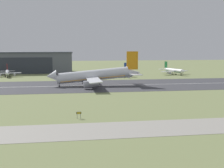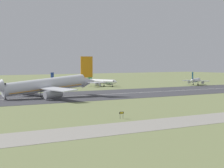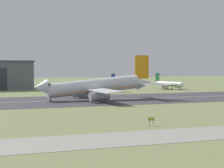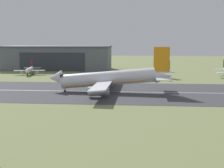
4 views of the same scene
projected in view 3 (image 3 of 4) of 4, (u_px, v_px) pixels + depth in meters
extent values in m
plane|color=#7A8451|center=(202.00, 116.00, 113.68)|extent=(665.45, 665.45, 0.00)
cube|color=#3D3D42|center=(117.00, 99.00, 168.68)|extent=(425.45, 48.38, 0.06)
cube|color=silver|center=(117.00, 99.00, 168.68)|extent=(382.90, 0.70, 0.01)
cylinder|color=silver|center=(94.00, 86.00, 164.22)|extent=(35.82, 5.69, 8.39)
cone|color=silver|center=(41.00, 87.00, 157.03)|extent=(5.32, 5.41, 5.76)
cone|color=silver|center=(144.00, 83.00, 171.64)|extent=(6.87, 4.89, 5.36)
cube|color=black|center=(48.00, 84.00, 157.93)|extent=(1.18, 4.57, 0.53)
cube|color=orange|center=(94.00, 90.00, 164.28)|extent=(31.84, 5.39, 2.94)
cube|color=silver|center=(81.00, 87.00, 176.62)|extent=(5.82, 21.73, 0.88)
cylinder|color=#A8A8B2|center=(80.00, 92.00, 174.69)|extent=(7.26, 3.39, 3.91)
cube|color=silver|center=(104.00, 91.00, 151.39)|extent=(5.82, 21.73, 0.88)
cylinder|color=#A8A8B2|center=(99.00, 96.00, 152.69)|extent=(7.26, 3.39, 3.91)
cube|color=orange|center=(142.00, 67.00, 171.02)|extent=(5.84, 0.33, 9.12)
cube|color=silver|center=(136.00, 83.00, 177.78)|extent=(5.18, 8.25, 0.24)
cube|color=silver|center=(150.00, 84.00, 165.12)|extent=(5.18, 8.25, 0.24)
cylinder|color=black|center=(51.00, 98.00, 158.50)|extent=(0.24, 0.24, 2.56)
cylinder|color=black|center=(51.00, 101.00, 158.55)|extent=(0.84, 0.84, 0.44)
cylinder|color=black|center=(90.00, 96.00, 167.32)|extent=(0.24, 0.24, 2.56)
cylinder|color=black|center=(90.00, 99.00, 167.37)|extent=(0.84, 0.84, 0.44)
cylinder|color=black|center=(96.00, 97.00, 161.32)|extent=(0.24, 0.24, 2.56)
cylinder|color=black|center=(96.00, 100.00, 161.36)|extent=(0.84, 0.84, 0.44)
cylinder|color=silver|center=(106.00, 86.00, 211.72)|extent=(10.30, 8.38, 2.76)
cone|color=silver|center=(98.00, 87.00, 206.25)|extent=(3.62, 3.69, 2.76)
cone|color=silver|center=(114.00, 85.00, 217.51)|extent=(4.14, 3.94, 2.48)
cube|color=black|center=(100.00, 86.00, 207.36)|extent=(2.25, 2.55, 0.44)
cube|color=navy|center=(106.00, 88.00, 211.76)|extent=(9.35, 7.65, 0.20)
cube|color=silver|center=(97.00, 87.00, 214.41)|extent=(5.99, 7.35, 0.40)
cylinder|color=#A8A8B2|center=(97.00, 89.00, 213.80)|extent=(3.92, 3.46, 1.71)
cube|color=silver|center=(115.00, 88.00, 208.72)|extent=(5.99, 7.35, 0.40)
cylinder|color=#A8A8B2|center=(113.00, 90.00, 208.77)|extent=(3.92, 3.46, 1.71)
cube|color=navy|center=(113.00, 78.00, 216.96)|extent=(2.62, 1.96, 4.69)
cube|color=silver|center=(108.00, 85.00, 219.36)|extent=(4.58, 4.97, 0.24)
cube|color=silver|center=(120.00, 85.00, 215.51)|extent=(4.58, 4.97, 0.24)
cylinder|color=black|center=(101.00, 91.00, 208.38)|extent=(0.24, 0.24, 1.47)
cylinder|color=black|center=(101.00, 92.00, 208.40)|extent=(0.84, 0.84, 0.44)
cylinder|color=black|center=(103.00, 90.00, 212.97)|extent=(0.24, 0.24, 1.47)
cylinder|color=black|center=(103.00, 92.00, 212.99)|extent=(0.84, 0.84, 0.44)
cylinder|color=black|center=(109.00, 91.00, 211.14)|extent=(0.24, 0.24, 1.47)
cylinder|color=black|center=(109.00, 92.00, 211.17)|extent=(0.84, 0.84, 0.44)
cylinder|color=white|center=(170.00, 84.00, 236.03)|extent=(7.72, 17.49, 2.63)
cone|color=white|center=(184.00, 85.00, 228.30)|extent=(3.21, 3.04, 2.63)
cone|color=white|center=(157.00, 82.00, 244.06)|extent=(3.20, 3.71, 2.36)
cube|color=black|center=(182.00, 83.00, 229.29)|extent=(2.46, 1.71, 0.44)
cube|color=#1E7238|center=(170.00, 85.00, 236.07)|extent=(7.07, 15.78, 0.20)
cube|color=white|center=(163.00, 85.00, 232.02)|extent=(9.80, 5.43, 0.40)
cylinder|color=#A8A8B2|center=(165.00, 87.00, 232.11)|extent=(2.57, 3.75, 1.63)
cube|color=white|center=(178.00, 84.00, 239.54)|extent=(9.80, 5.43, 0.40)
cylinder|color=#A8A8B2|center=(178.00, 86.00, 238.69)|extent=(2.57, 3.75, 1.63)
cube|color=#1E7238|center=(157.00, 77.00, 243.55)|extent=(1.12, 2.81, 4.47)
cube|color=white|center=(153.00, 83.00, 241.92)|extent=(4.58, 3.58, 0.24)
cube|color=white|center=(161.00, 82.00, 246.08)|extent=(4.58, 3.58, 0.24)
cylinder|color=black|center=(181.00, 88.00, 230.25)|extent=(0.24, 0.24, 1.59)
cylinder|color=black|center=(181.00, 89.00, 230.28)|extent=(0.84, 0.84, 0.44)
cylinder|color=black|center=(168.00, 88.00, 235.26)|extent=(0.24, 0.24, 1.59)
cylinder|color=black|center=(168.00, 89.00, 235.29)|extent=(0.84, 0.84, 0.44)
cylinder|color=black|center=(172.00, 88.00, 237.23)|extent=(0.24, 0.24, 1.59)
cylinder|color=black|center=(172.00, 89.00, 237.26)|extent=(0.84, 0.84, 0.44)
cylinder|color=#4C4C51|center=(149.00, 123.00, 95.11)|extent=(0.10, 0.10, 1.26)
cylinder|color=#4C4C51|center=(153.00, 123.00, 95.45)|extent=(0.10, 0.10, 1.26)
cube|color=black|center=(151.00, 119.00, 95.24)|extent=(1.34, 0.12, 0.57)
cube|color=yellow|center=(151.00, 119.00, 95.18)|extent=(1.02, 0.02, 0.34)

